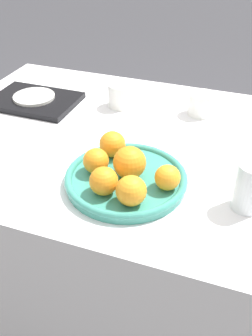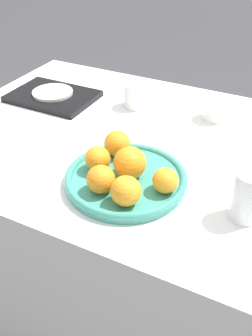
{
  "view_description": "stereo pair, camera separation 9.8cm",
  "coord_description": "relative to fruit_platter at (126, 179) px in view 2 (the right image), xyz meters",
  "views": [
    {
      "loc": [
        0.26,
        -0.96,
        1.35
      ],
      "look_at": [
        -0.01,
        -0.21,
        0.78
      ],
      "focal_mm": 42.0,
      "sensor_mm": 36.0,
      "label": 1
    },
    {
      "loc": [
        0.35,
        -0.92,
        1.35
      ],
      "look_at": [
        -0.01,
        -0.21,
        0.78
      ],
      "focal_mm": 42.0,
      "sensor_mm": 36.0,
      "label": 2
    }
  ],
  "objects": [
    {
      "name": "serving_tray",
      "position": [
        -0.46,
        0.33,
        -0.01
      ],
      "size": [
        0.3,
        0.21,
        0.02
      ],
      "color": "black",
      "rests_on": "table"
    },
    {
      "name": "orange_3",
      "position": [
        0.11,
        -0.01,
        0.04
      ],
      "size": [
        0.06,
        0.06,
        0.06
      ],
      "color": "orange",
      "rests_on": "fruit_platter"
    },
    {
      "name": "orange_5",
      "position": [
        0.05,
        -0.09,
        0.04
      ],
      "size": [
        0.07,
        0.07,
        0.07
      ],
      "color": "orange",
      "rests_on": "fruit_platter"
    },
    {
      "name": "ground_plane",
      "position": [
        0.01,
        0.21,
        -0.75
      ],
      "size": [
        12.0,
        12.0,
        0.0
      ],
      "primitive_type": "plane",
      "color": "#38383D"
    },
    {
      "name": "water_glass",
      "position": [
        0.3,
        0.01,
        0.04
      ],
      "size": [
        0.07,
        0.07,
        0.12
      ],
      "color": "silver",
      "rests_on": "table"
    },
    {
      "name": "orange_4",
      "position": [
        -0.07,
        0.08,
        0.04
      ],
      "size": [
        0.07,
        0.07,
        0.07
      ],
      "color": "orange",
      "rests_on": "fruit_platter"
    },
    {
      "name": "orange_0",
      "position": [
        0.01,
        0.01,
        0.05
      ],
      "size": [
        0.08,
        0.08,
        0.08
      ],
      "color": "orange",
      "rests_on": "fruit_platter"
    },
    {
      "name": "cup_0",
      "position": [
        0.1,
        0.45,
        0.02
      ],
      "size": [
        0.09,
        0.09,
        0.07
      ],
      "color": "white",
      "rests_on": "table"
    },
    {
      "name": "table",
      "position": [
        0.01,
        0.21,
        -0.38
      ],
      "size": [
        1.43,
        0.9,
        0.73
      ],
      "color": "white",
      "rests_on": "ground_plane"
    },
    {
      "name": "orange_1",
      "position": [
        -0.08,
        -0.0,
        0.04
      ],
      "size": [
        0.07,
        0.07,
        0.07
      ],
      "color": "orange",
      "rests_on": "fruit_platter"
    },
    {
      "name": "side_plate",
      "position": [
        -0.46,
        0.33,
        0.01
      ],
      "size": [
        0.14,
        0.14,
        0.01
      ],
      "color": "silver",
      "rests_on": "serving_tray"
    },
    {
      "name": "fruit_platter",
      "position": [
        0.0,
        0.0,
        0.0
      ],
      "size": [
        0.31,
        0.31,
        0.03
      ],
      "color": "teal",
      "rests_on": "table"
    },
    {
      "name": "orange_2",
      "position": [
        -0.03,
        -0.08,
        0.04
      ],
      "size": [
        0.07,
        0.07,
        0.07
      ],
      "color": "orange",
      "rests_on": "fruit_platter"
    },
    {
      "name": "cup_1",
      "position": [
        -0.17,
        0.41,
        0.02
      ],
      "size": [
        0.09,
        0.09,
        0.08
      ],
      "color": "white",
      "rests_on": "table"
    }
  ]
}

